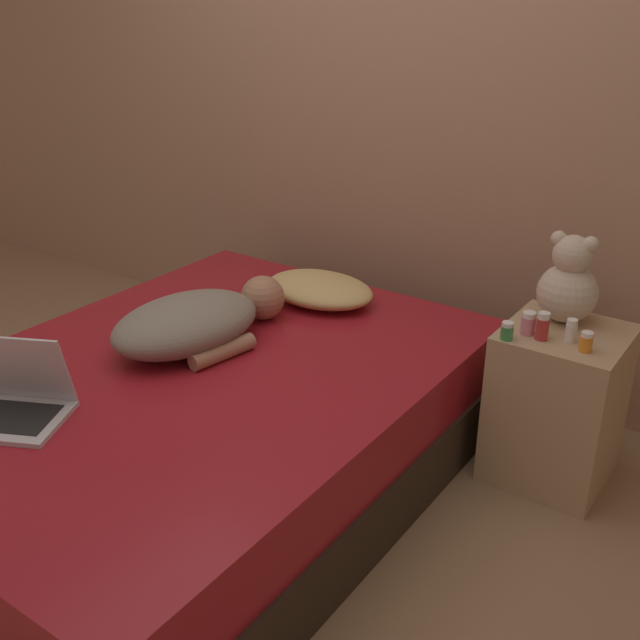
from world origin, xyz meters
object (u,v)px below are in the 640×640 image
Objects in this scene: bottle_green at (507,331)px; teddy_bear at (568,284)px; laptop at (12,399)px; bottle_red at (543,326)px; bottle_pink at (528,323)px; bottle_white at (571,331)px; person_lying at (196,321)px; pillow at (319,289)px; bottle_orange at (586,342)px.

teddy_bear is at bearing 68.17° from bottle_green.
laptop is 6.59× the size of bottle_green.
bottle_green is 0.12m from bottle_red.
teddy_bear reaches higher than laptop.
bottle_pink is (1.14, 1.24, 0.09)m from laptop.
laptop is 1.87m from teddy_bear.
laptop is 1.71m from bottle_red.
bottle_pink is 0.83× the size of bottle_red.
teddy_bear is 5.19× the size of bottle_green.
bottle_white reaches higher than bottle_green.
person_lying is 1.33m from teddy_bear.
teddy_bear is at bearing 43.90° from person_lying.
teddy_bear reaches higher than pillow.
bottle_white reaches higher than person_lying.
laptop is at bearing -130.28° from teddy_bear.
teddy_bear is 0.31m from bottle_green.
bottle_red reaches higher than bottle_pink.
bottle_red is (0.10, 0.07, 0.02)m from bottle_green.
teddy_bear is at bearing 87.12° from bottle_red.
bottle_red reaches higher than bottle_white.
person_lying is 2.35× the size of teddy_bear.
bottle_pink reaches higher than person_lying.
pillow is at bearing 87.18° from person_lying.
bottle_white and bottle_pink have the same top height.
teddy_bear reaches higher than bottle_red.
bottle_orange is 0.20m from bottle_pink.
bottle_green is at bearing -165.57° from bottle_orange.
bottle_pink is (-0.20, 0.02, 0.01)m from bottle_orange.
bottle_pink is (-0.14, -0.02, -0.00)m from bottle_white.
teddy_bear is (1.09, 0.73, 0.16)m from person_lying.
teddy_bear is 4.77× the size of bottle_orange.
pillow is 5.92× the size of bottle_pink.
pillow is 1.48× the size of teddy_bear.
bottle_green is (1.10, 1.15, 0.08)m from laptop.
teddy_bear is 0.27m from bottle_orange.
bottle_pink is at bearing 174.79° from bottle_orange.
bottle_red is at bearing -92.88° from teddy_bear.
pillow is 7.04× the size of bottle_orange.
bottle_orange reaches higher than bottle_green.
person_lying is at bearing -152.02° from bottle_pink.
laptop is at bearing -133.52° from bottle_green.
person_lying is 9.43× the size of bottle_pink.
bottle_white is at bearing 147.08° from bottle_orange.
pillow is 0.87m from bottle_green.
teddy_bear is (1.20, 1.42, 0.19)m from laptop.
bottle_white is (1.04, -0.01, 0.09)m from pillow.
pillow is 1.29m from laptop.
person_lying is 9.34× the size of bottle_white.
bottle_white is (0.08, -0.16, -0.10)m from teddy_bear.
bottle_pink is at bearing 62.82° from bottle_green.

